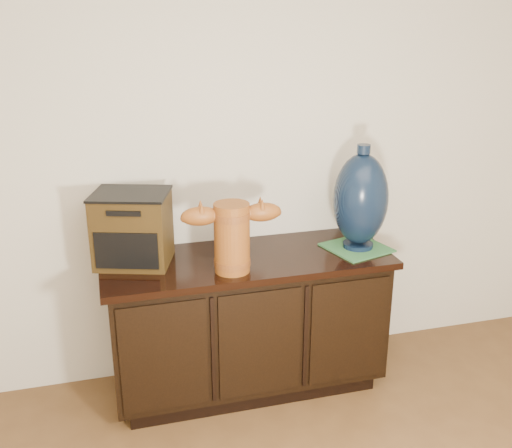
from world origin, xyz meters
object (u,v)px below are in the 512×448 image
object	(u,v)px
sideboard	(247,322)
terracotta_vessel	(232,234)
spray_can	(234,228)
lamp_base	(361,200)
tv_radio	(133,228)

from	to	relation	value
sideboard	terracotta_vessel	world-z (taller)	terracotta_vessel
terracotta_vessel	spray_can	world-z (taller)	terracotta_vessel
sideboard	lamp_base	world-z (taller)	lamp_base
sideboard	tv_radio	size ratio (longest dim) A/B	3.40
sideboard	spray_can	size ratio (longest dim) A/B	8.37
tv_radio	spray_can	size ratio (longest dim) A/B	2.46
sideboard	lamp_base	distance (m)	0.87
lamp_base	spray_can	world-z (taller)	lamp_base
terracotta_vessel	sideboard	bearing A→B (deg)	56.40
spray_can	sideboard	bearing A→B (deg)	-85.54
sideboard	spray_can	world-z (taller)	spray_can
spray_can	terracotta_vessel	bearing A→B (deg)	-104.99
tv_radio	spray_can	distance (m)	0.56
terracotta_vessel	tv_radio	xyz separation A→B (m)	(-0.44, 0.22, -0.01)
lamp_base	spray_can	distance (m)	0.68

